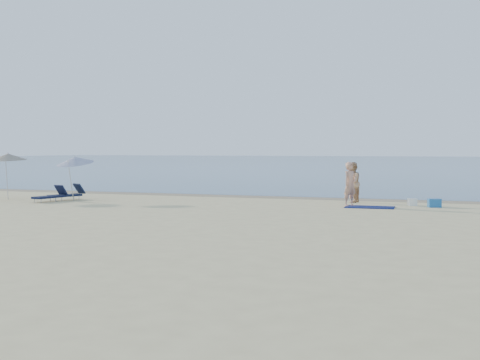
# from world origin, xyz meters

# --- Properties ---
(sea) EXTENTS (240.00, 160.00, 0.01)m
(sea) POSITION_xyz_m (0.00, 100.00, 0.00)
(sea) COLOR #0D2C4F
(sea) RESTS_ON ground
(wet_sand_strip) EXTENTS (240.00, 1.60, 0.00)m
(wet_sand_strip) POSITION_xyz_m (0.00, 19.40, 0.00)
(wet_sand_strip) COLOR #847254
(wet_sand_strip) RESTS_ON ground
(person_left) EXTENTS (0.73, 0.79, 1.82)m
(person_left) POSITION_xyz_m (4.38, 15.95, 0.91)
(person_left) COLOR tan
(person_left) RESTS_ON ground
(person_right) EXTENTS (0.77, 0.94, 1.78)m
(person_right) POSITION_xyz_m (4.22, 17.70, 0.89)
(person_right) COLOR tan
(person_right) RESTS_ON ground
(beach_towel) EXTENTS (1.95, 1.10, 0.03)m
(beach_towel) POSITION_xyz_m (5.21, 15.72, 0.02)
(beach_towel) COLOR #0D1545
(beach_towel) RESTS_ON ground
(white_bag) EXTENTS (0.42, 0.39, 0.29)m
(white_bag) POSITION_xyz_m (6.78, 17.14, 0.15)
(white_bag) COLOR white
(white_bag) RESTS_ON ground
(blue_cooler) EXTENTS (0.56, 0.47, 0.35)m
(blue_cooler) POSITION_xyz_m (7.67, 16.67, 0.17)
(blue_cooler) COLOR #1E61A5
(blue_cooler) RESTS_ON ground
(umbrella_near) EXTENTS (1.81, 1.84, 2.18)m
(umbrella_near) POSITION_xyz_m (-7.84, 14.61, 1.84)
(umbrella_near) COLOR silver
(umbrella_near) RESTS_ON ground
(umbrella_far) EXTENTS (1.99, 2.01, 2.24)m
(umbrella_far) POSITION_xyz_m (-11.11, 14.11, 1.98)
(umbrella_far) COLOR silver
(umbrella_far) RESTS_ON ground
(lounger_left) EXTENTS (0.88, 1.71, 0.72)m
(lounger_left) POSITION_xyz_m (-8.63, 13.87, 0.26)
(lounger_left) COLOR #131935
(lounger_left) RESTS_ON ground
(lounger_right) EXTENTS (1.18, 1.77, 0.75)m
(lounger_right) POSITION_xyz_m (-8.38, 14.77, 0.27)
(lounger_right) COLOR #131A34
(lounger_right) RESTS_ON ground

